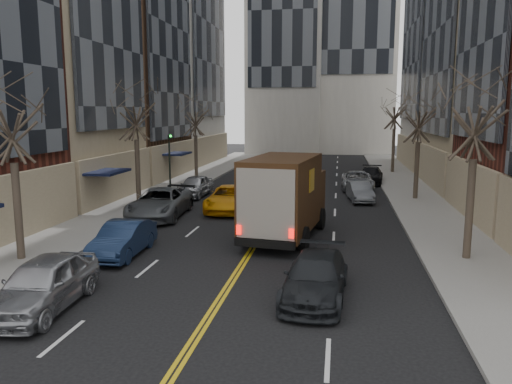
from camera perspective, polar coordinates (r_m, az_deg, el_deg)
sidewalk_left at (r=39.04m, az=-9.55°, el=0.44°), size 4.00×66.00×0.15m
sidewalk_right at (r=37.33m, az=17.59°, el=-0.27°), size 4.00×66.00×0.15m
tree_lf_near at (r=21.44m, az=-26.35°, el=9.02°), size 3.20×3.20×8.41m
tree_lf_mid at (r=31.99m, az=-13.65°, el=10.12°), size 3.20×3.20×8.91m
tree_lf_far at (r=44.25m, az=-6.97°, el=9.26°), size 3.20×3.20×8.12m
tree_rt_near at (r=21.11m, az=23.98°, el=9.78°), size 3.20×3.20×8.71m
tree_rt_mid at (r=34.85m, az=18.21°, el=9.12°), size 3.20×3.20×8.32m
tree_rt_far at (r=49.74m, az=15.64°, el=9.81°), size 3.20×3.20×9.11m
traffic_signal at (r=33.49m, az=-9.85°, el=3.72°), size 0.29×0.26×4.70m
ups_truck at (r=23.44m, az=3.35°, el=-0.60°), size 3.63×7.42×3.91m
observer_sedan at (r=16.36m, az=6.81°, el=-9.67°), size 2.22×4.85×1.37m
taxi at (r=30.08m, az=-3.04°, el=-0.75°), size 2.79×5.53×1.50m
pedestrian at (r=26.53m, az=-0.63°, el=-2.01°), size 0.47×0.63×1.58m
parked_lf_a at (r=16.63m, az=-23.16°, el=-9.61°), size 2.16×4.83×1.61m
parked_lf_b at (r=21.56m, az=-14.96°, el=-5.20°), size 1.61×4.33×1.41m
parked_lf_c at (r=28.68m, az=-10.99°, el=-1.27°), size 3.15×6.07×1.64m
parked_lf_d at (r=29.40m, az=-10.46°, el=-1.16°), size 2.68×5.27×1.47m
parked_lf_e at (r=35.35m, az=-6.98°, el=0.68°), size 1.97×4.44×1.49m
parked_rt_a at (r=33.95m, az=11.80°, el=0.02°), size 1.85×4.03×1.28m
parked_rt_b at (r=38.86m, az=11.52°, el=1.28°), size 2.45×5.11×1.41m
parked_rt_c at (r=42.58m, az=12.97°, el=1.89°), size 2.40×4.88×1.37m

